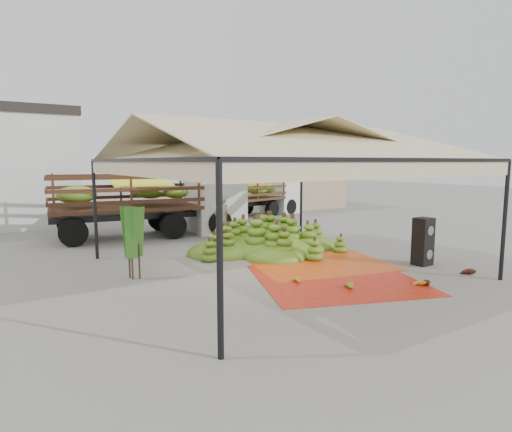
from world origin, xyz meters
TOP-DOWN VIEW (x-y plane):
  - ground at (0.00, 0.00)m, footprint 90.00×90.00m
  - canopy_tent at (0.00, 0.00)m, footprint 8.10×8.10m
  - building_tan at (10.00, 13.00)m, footprint 6.30×5.30m
  - tarp_left at (0.53, -1.75)m, footprint 4.96×4.85m
  - tarp_right at (1.44, 0.29)m, footprint 4.69×4.83m
  - banana_heap at (1.18, 2.19)m, footprint 6.73×6.10m
  - hand_yellow_a at (-0.56, -1.36)m, footprint 0.48×0.43m
  - hand_yellow_b at (1.76, -3.26)m, footprint 0.50×0.47m
  - hand_red_a at (1.88, -3.28)m, footprint 0.49×0.43m
  - hand_red_b at (3.70, -3.31)m, footprint 0.56×0.48m
  - hand_green at (0.16, -2.40)m, footprint 0.64×0.61m
  - hanging_bunches at (1.72, -0.88)m, footprint 3.24×0.24m
  - speaker_stack at (3.70, -1.93)m, footprint 0.51×0.45m
  - banana_leaves at (-3.70, 1.50)m, footprint 0.96×1.36m
  - vendor at (0.28, 3.86)m, footprint 0.76×0.61m
  - truck_left at (-0.87, 7.13)m, footprint 7.72×3.46m
  - truck_right at (5.83, 10.19)m, footprint 6.61×3.67m

SIDE VIEW (x-z plane):
  - ground at x=0.00m, z-range 0.00..0.00m
  - banana_leaves at x=-3.70m, z-range -1.85..1.85m
  - tarp_left at x=0.53m, z-range 0.00..0.01m
  - tarp_right at x=1.44m, z-range 0.00..0.01m
  - hand_yellow_b at x=1.76m, z-range 0.00..0.18m
  - hand_yellow_a at x=-0.56m, z-range 0.00..0.18m
  - hand_red_a at x=1.88m, z-range 0.00..0.20m
  - hand_green at x=0.16m, z-range 0.00..0.23m
  - hand_red_b at x=3.70m, z-range 0.00..0.23m
  - banana_heap at x=1.18m, z-range 0.00..1.19m
  - speaker_stack at x=3.70m, z-range 0.00..1.37m
  - vendor at x=0.28m, z-range 0.00..1.84m
  - truck_right at x=5.83m, z-range 0.25..2.40m
  - truck_left at x=-0.87m, z-range 0.30..2.86m
  - building_tan at x=10.00m, z-range 0.02..4.12m
  - hanging_bunches at x=1.72m, z-range 2.52..2.72m
  - canopy_tent at x=0.00m, z-range 1.30..5.30m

